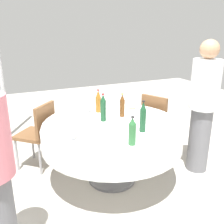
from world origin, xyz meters
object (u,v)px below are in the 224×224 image
Objects in this scene: bottle_green_rear at (132,132)px; plate_far at (132,109)px; wine_glass_right at (88,105)px; plate_east at (142,118)px; wine_glass_west at (73,130)px; person_outer at (203,106)px; dining_table at (112,134)px; bottle_clear_left at (112,110)px; bottle_brown_right at (122,106)px; chair_north at (39,130)px; bottle_dark_green_mid at (143,117)px; bottle_amber_west at (98,102)px; chair_rear at (157,118)px; bottle_dark_green_outer at (103,108)px; plate_near at (79,130)px.

plate_far is (0.92, -0.51, -0.11)m from bottle_green_rear.
wine_glass_right is 0.70m from plate_east.
person_outer is at bearing -88.13° from wine_glass_west.
dining_table is 0.41m from plate_east.
bottle_clear_left reaches higher than wine_glass_right.
chair_north is at bearing 60.16° from bottle_brown_right.
wine_glass_west is 0.58× the size of plate_far.
plate_far is 0.15× the size of person_outer.
bottle_dark_green_mid is (-0.35, -0.18, 0.00)m from bottle_clear_left.
bottle_clear_left is at bearing 179.44° from bottle_amber_west.
bottle_green_rear is at bearing -68.48° from chair_rear.
bottle_green_rear is at bearing -61.07° from person_outer.
bottle_amber_west is at bearing -66.59° from chair_north.
bottle_dark_green_mid is at bearing -159.71° from wine_glass_right.
wine_glass_west is at bearing 105.48° from plate_east.
bottle_clear_left is 2.19× the size of wine_glass_west.
dining_table is at bearing -164.19° from wine_glass_right.
chair_north is at bearing 70.12° from wine_glass_right.
bottle_amber_west is at bearing -108.21° from person_outer.
person_outer is 2.05m from chair_north.
person_outer reaches higher than bottle_dark_green_outer.
bottle_green_rear is 1.44m from chair_rear.
bottle_dark_green_outer is 0.58m from plate_far.
chair_north is (0.52, 0.91, -0.35)m from bottle_brown_right.
dining_table is 0.53m from wine_glass_right.
bottle_dark_green_mid reaches higher than chair_north.
plate_near is (-0.52, 0.29, -0.10)m from wine_glass_right.
bottle_dark_green_outer is 1.08m from chair_rear.
person_outer is (-0.16, -1.52, 0.11)m from plate_near.
plate_near is 0.28× the size of chair_rear.
bottle_clear_left is at bearing 127.49° from plate_far.
bottle_clear_left is 1.00× the size of bottle_dark_green_outer.
plate_far is (-0.08, -0.44, -0.12)m from bottle_amber_west.
bottle_dark_green_mid is 2.25× the size of wine_glass_west.
chair_rear reaches higher than dining_table.
person_outer is (-0.64, -1.11, -0.02)m from bottle_amber_west.
chair_rear is at bearing -64.30° from wine_glass_west.
bottle_brown_right reaches higher than dining_table.
bottle_green_rear is (-0.73, 0.27, -0.01)m from bottle_brown_right.
bottle_amber_west reaches higher than plate_far.
wine_glass_right reaches higher than dining_table.
person_outer is at bearing -81.42° from bottle_dark_green_mid.
bottle_clear_left is at bearing -89.07° from person_outer.
person_outer is at bearing -129.69° from plate_far.
dining_table is at bearing -90.00° from chair_north.
wine_glass_west is 0.17× the size of chair_rear.
plate_far is (0.40, -0.85, 0.00)m from plate_near.
bottle_clear_left and bottle_dark_green_outer have the same top height.
bottle_clear_left is at bearing -6.27° from bottle_green_rear.
bottle_dark_green_outer is at bearing -96.19° from chair_rear.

